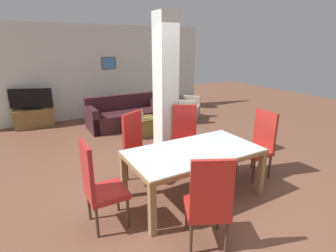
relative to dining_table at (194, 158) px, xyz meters
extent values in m
plane|color=brown|center=(0.00, 0.00, -0.60)|extent=(18.00, 18.00, 0.00)
cube|color=white|center=(0.00, 5.15, 0.75)|extent=(7.20, 0.06, 2.70)
cube|color=brown|center=(0.43, 5.11, 1.00)|extent=(0.44, 0.02, 0.36)
cube|color=#4C8CCC|center=(0.43, 5.10, 1.00)|extent=(0.40, 0.01, 0.32)
cube|color=white|center=(0.30, 1.36, 0.75)|extent=(0.35, 0.37, 2.70)
cube|color=olive|center=(0.00, -0.48, 0.09)|extent=(1.90, 0.06, 0.06)
cube|color=olive|center=(0.00, 0.48, 0.09)|extent=(1.90, 0.06, 0.06)
cube|color=olive|center=(-0.92, 0.00, 0.09)|extent=(0.06, 0.90, 0.06)
cube|color=olive|center=(0.92, 0.00, 0.09)|extent=(0.06, 0.90, 0.06)
cube|color=silver|center=(0.00, 0.00, 0.12)|extent=(1.88, 1.00, 0.01)
cube|color=olive|center=(-0.90, -0.46, -0.27)|extent=(0.08, 0.08, 0.66)
cube|color=olive|center=(0.90, -0.46, -0.27)|extent=(0.08, 0.08, 0.66)
cube|color=olive|center=(-0.90, 0.46, -0.27)|extent=(0.08, 0.08, 0.66)
cube|color=olive|center=(0.90, 0.46, -0.27)|extent=(0.08, 0.08, 0.66)
cube|color=#B1231C|center=(-0.43, -0.86, -0.16)|extent=(0.62, 0.62, 0.07)
cube|color=#B1231C|center=(-0.52, -1.04, 0.19)|extent=(0.41, 0.24, 0.65)
cylinder|color=#443426|center=(-0.51, -0.60, -0.40)|extent=(0.04, 0.04, 0.40)
cylinder|color=#443426|center=(-0.17, -0.77, -0.40)|extent=(0.04, 0.04, 0.40)
cylinder|color=#443426|center=(-0.68, -0.94, -0.40)|extent=(0.04, 0.04, 0.40)
cylinder|color=#443426|center=(-0.34, -1.11, -0.40)|extent=(0.04, 0.04, 0.40)
cube|color=#AD2922|center=(1.24, 0.00, -0.16)|extent=(0.46, 0.46, 0.07)
cube|color=#AD2922|center=(1.45, 0.00, 0.19)|extent=(0.05, 0.44, 0.65)
cylinder|color=#443426|center=(1.05, -0.19, -0.40)|extent=(0.04, 0.04, 0.40)
cylinder|color=#443426|center=(1.05, 0.19, -0.40)|extent=(0.04, 0.04, 0.40)
cylinder|color=#443426|center=(1.43, -0.19, -0.40)|extent=(0.04, 0.04, 0.40)
cylinder|color=#443426|center=(1.43, 0.19, -0.40)|extent=(0.04, 0.04, 0.40)
cube|color=#B22420|center=(0.43, 0.86, -0.16)|extent=(0.62, 0.62, 0.07)
cube|color=#B22420|center=(0.52, 1.04, 0.19)|extent=(0.41, 0.24, 0.65)
cylinder|color=#443426|center=(0.51, 0.61, -0.40)|extent=(0.04, 0.04, 0.40)
cylinder|color=#443426|center=(0.17, 0.77, -0.40)|extent=(0.04, 0.04, 0.40)
cylinder|color=#443426|center=(0.68, 0.95, -0.40)|extent=(0.04, 0.04, 0.40)
cylinder|color=#443426|center=(0.34, 1.12, -0.40)|extent=(0.04, 0.04, 0.40)
cube|color=#B52623|center=(-1.29, 0.00, -0.16)|extent=(0.46, 0.46, 0.07)
cube|color=#B52623|center=(-1.49, 0.00, 0.19)|extent=(0.05, 0.44, 0.65)
cylinder|color=#443426|center=(-1.10, 0.19, -0.40)|extent=(0.04, 0.04, 0.40)
cylinder|color=#443426|center=(-1.10, -0.19, -0.40)|extent=(0.04, 0.04, 0.40)
cylinder|color=#443426|center=(-1.48, 0.19, -0.40)|extent=(0.04, 0.04, 0.40)
cylinder|color=#443426|center=(-1.48, -0.19, -0.40)|extent=(0.04, 0.04, 0.40)
cube|color=red|center=(-0.43, 0.83, -0.16)|extent=(0.62, 0.62, 0.07)
cube|color=red|center=(-0.52, 1.01, 0.19)|extent=(0.41, 0.24, 0.65)
cylinder|color=#443426|center=(-0.17, 0.75, -0.40)|extent=(0.04, 0.04, 0.40)
cylinder|color=#443426|center=(-0.51, 0.58, -0.40)|extent=(0.04, 0.04, 0.40)
cylinder|color=#443426|center=(-0.34, 1.09, -0.40)|extent=(0.04, 0.04, 0.40)
cylinder|color=#443426|center=(-0.68, 0.91, -0.40)|extent=(0.04, 0.04, 0.40)
cube|color=#3B1C22|center=(0.37, 3.72, -0.39)|extent=(2.00, 0.90, 0.42)
cube|color=#3B1C22|center=(0.37, 4.08, 0.02)|extent=(2.00, 0.18, 0.40)
cube|color=#3B1C22|center=(1.29, 3.72, -0.28)|extent=(0.16, 0.90, 0.64)
cube|color=#3B1C22|center=(-0.54, 3.72, -0.28)|extent=(0.16, 0.90, 0.64)
cube|color=#A7A08A|center=(2.10, 3.50, -0.40)|extent=(1.21, 1.21, 0.40)
cube|color=#A7A08A|center=(1.86, 3.73, 0.03)|extent=(0.73, 0.73, 0.46)
cube|color=#A7A08A|center=(2.35, 3.75, -0.27)|extent=(0.70, 0.70, 0.65)
cube|color=#A7A08A|center=(1.84, 3.24, -0.27)|extent=(0.70, 0.70, 0.65)
cube|color=olive|center=(0.42, 2.80, -0.18)|extent=(0.74, 0.49, 0.04)
cube|color=olive|center=(0.42, 2.80, -0.40)|extent=(0.66, 0.41, 0.40)
cylinder|color=#B2B7BC|center=(0.39, 2.68, -0.07)|extent=(0.06, 0.06, 0.18)
cylinder|color=#B2B7BC|center=(0.39, 2.68, 0.06)|extent=(0.03, 0.03, 0.07)
cylinder|color=#B7B7BC|center=(0.39, 2.68, 0.10)|extent=(0.03, 0.03, 0.01)
cube|color=olive|center=(-1.81, 4.87, -0.35)|extent=(0.96, 0.40, 0.51)
cube|color=black|center=(-1.81, 4.87, -0.08)|extent=(0.47, 0.34, 0.03)
cube|color=black|center=(-1.81, 4.87, 0.19)|extent=(1.02, 0.44, 0.52)
cylinder|color=#B7B7BC|center=(2.37, 4.77, -0.59)|extent=(0.33, 0.33, 0.02)
cylinder|color=#B7B7BC|center=(2.37, 4.77, 0.17)|extent=(0.04, 0.04, 1.51)
cylinder|color=#E5BC66|center=(2.37, 4.77, 1.04)|extent=(0.36, 0.36, 0.22)
camera|label=1|loc=(-2.02, -2.80, 1.58)|focal=28.00mm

